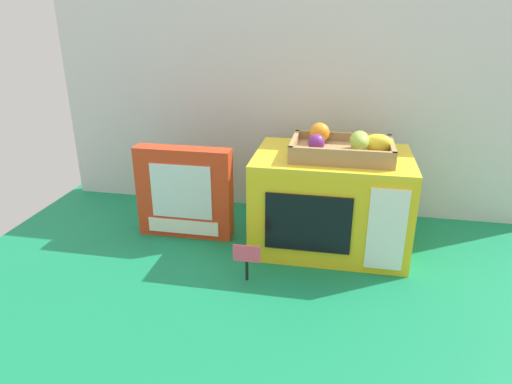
# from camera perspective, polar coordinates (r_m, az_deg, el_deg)

# --- Properties ---
(ground_plane) EXTENTS (1.70, 1.70, 0.00)m
(ground_plane) POSITION_cam_1_polar(r_m,az_deg,el_deg) (1.36, 3.04, -6.58)
(ground_plane) COLOR #147A4C
(ground_plane) RESTS_ON ground
(display_back_panel) EXTENTS (1.61, 0.03, 0.71)m
(display_back_panel) POSITION_cam_1_polar(r_m,az_deg,el_deg) (1.52, 4.93, 10.60)
(display_back_panel) COLOR silver
(display_back_panel) RESTS_ON ground
(toy_microwave) EXTENTS (0.43, 0.30, 0.28)m
(toy_microwave) POSITION_cam_1_polar(r_m,az_deg,el_deg) (1.32, 9.29, -1.10)
(toy_microwave) COLOR yellow
(toy_microwave) RESTS_ON ground
(food_groups_crate) EXTENTS (0.27, 0.18, 0.08)m
(food_groups_crate) POSITION_cam_1_polar(r_m,az_deg,el_deg) (1.26, 10.85, 5.49)
(food_groups_crate) COLOR #A37F51
(food_groups_crate) RESTS_ON toy_microwave
(cookie_set_box) EXTENTS (0.29, 0.06, 0.28)m
(cookie_set_box) POSITION_cam_1_polar(r_m,az_deg,el_deg) (1.38, -8.91, -0.09)
(cookie_set_box) COLOR red
(cookie_set_box) RESTS_ON ground
(price_sign) EXTENTS (0.07, 0.01, 0.10)m
(price_sign) POSITION_cam_1_polar(r_m,az_deg,el_deg) (1.16, -1.18, -8.15)
(price_sign) COLOR black
(price_sign) RESTS_ON ground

